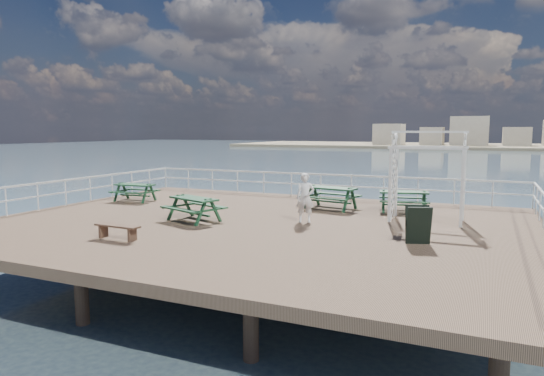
{
  "coord_description": "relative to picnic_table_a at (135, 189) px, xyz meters",
  "views": [
    {
      "loc": [
        7.13,
        -14.72,
        3.14
      ],
      "look_at": [
        0.25,
        0.68,
        1.1
      ],
      "focal_mm": 32.0,
      "sensor_mm": 36.0,
      "label": 1
    }
  ],
  "objects": [
    {
      "name": "sea_backdrop",
      "position": [
        19.6,
        131.89,
        -1.05
      ],
      "size": [
        300.0,
        300.0,
        9.2
      ],
      "color": "#3B5063",
      "rests_on": "ground"
    },
    {
      "name": "railing",
      "position": [
        6.99,
        0.39,
        0.33
      ],
      "size": [
        17.77,
        13.76,
        1.1
      ],
      "color": "silver",
      "rests_on": "ground"
    },
    {
      "name": "picnic_table_d",
      "position": [
        4.98,
        -2.9,
        0.04
      ],
      "size": [
        2.28,
        2.06,
        0.92
      ],
      "rotation": [
        0.0,
        0.0,
        -0.34
      ],
      "color": "#163E22",
      "rests_on": "ground"
    },
    {
      "name": "flat_bench_near",
      "position": [
        4.55,
        -6.23,
        -0.23
      ],
      "size": [
        1.47,
        0.4,
        0.42
      ],
      "rotation": [
        0.0,
        0.0,
        -0.04
      ],
      "color": "brown",
      "rests_on": "ground"
    },
    {
      "name": "person",
      "position": [
        8.58,
        -1.57,
        0.3
      ],
      "size": [
        0.72,
        0.6,
        1.68
      ],
      "primitive_type": "imported",
      "rotation": [
        0.0,
        0.0,
        0.37
      ],
      "color": "white",
      "rests_on": "ground"
    },
    {
      "name": "picnic_table_c",
      "position": [
        11.3,
        2.01,
        0.02
      ],
      "size": [
        2.09,
        1.82,
        0.89
      ],
      "rotation": [
        0.0,
        0.0,
        0.22
      ],
      "color": "#163E22",
      "rests_on": "ground"
    },
    {
      "name": "picnic_table_b",
      "position": [
        8.53,
        1.52,
        0.08
      ],
      "size": [
        2.25,
        1.93,
        0.98
      ],
      "rotation": [
        0.0,
        0.0,
        -0.17
      ],
      "color": "#163E22",
      "rests_on": "ground"
    },
    {
      "name": "ground",
      "position": [
        7.06,
        -2.18,
        -0.69
      ],
      "size": [
        18.0,
        14.0,
        0.3
      ],
      "primitive_type": "cube",
      "color": "brown",
      "rests_on": "ground"
    },
    {
      "name": "picnic_table_a",
      "position": [
        0.0,
        0.0,
        0.0
      ],
      "size": [
        1.83,
        1.52,
        0.85
      ],
      "rotation": [
        0.0,
        0.0,
        0.06
      ],
      "color": "#163E22",
      "rests_on": "ground"
    },
    {
      "name": "sandwich_board",
      "position": [
        12.53,
        -3.3,
        -0.02
      ],
      "size": [
        0.78,
        0.67,
        1.08
      ],
      "rotation": [
        0.0,
        0.0,
        0.32
      ],
      "color": "black",
      "rests_on": "ground"
    },
    {
      "name": "trellis_arbor",
      "position": [
        12.34,
        0.25,
        0.83
      ],
      "size": [
        2.5,
        1.35,
        3.1
      ],
      "rotation": [
        0.0,
        0.0,
        0.01
      ],
      "color": "silver",
      "rests_on": "ground"
    }
  ]
}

